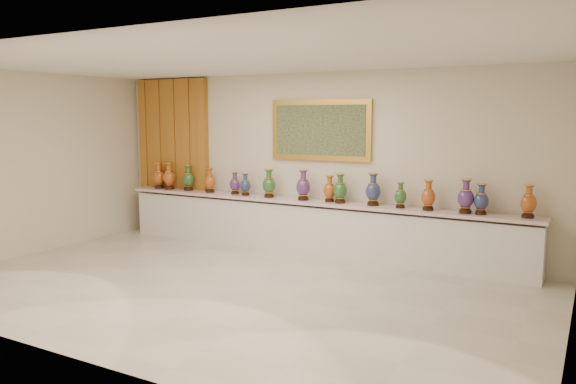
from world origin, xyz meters
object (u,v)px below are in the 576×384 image
object	(u,v)px
counter	(309,228)
vase_1	(169,177)
vase_0	(159,177)
vase_2	(188,179)

from	to	relation	value
counter	vase_1	world-z (taller)	vase_1
counter	vase_0	xyz separation A→B (m)	(-3.23, -0.03, 0.69)
vase_0	vase_2	xyz separation A→B (m)	(0.69, 0.03, -0.01)
vase_1	vase_2	bearing A→B (deg)	5.35
vase_0	counter	bearing A→B (deg)	0.48
vase_1	vase_2	distance (m)	0.43
counter	vase_2	world-z (taller)	vase_2
counter	vase_2	size ratio (longest dim) A/B	15.23
counter	vase_0	size ratio (longest dim) A/B	14.68
counter	vase_0	world-z (taller)	vase_0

